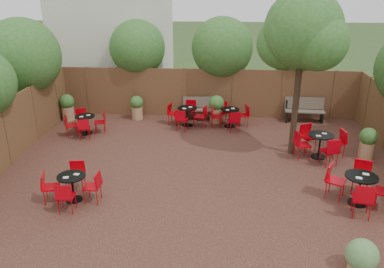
{
  "coord_description": "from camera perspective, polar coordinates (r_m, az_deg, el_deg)",
  "views": [
    {
      "loc": [
        0.35,
        -10.81,
        5.57
      ],
      "look_at": [
        -0.39,
        0.5,
        1.0
      ],
      "focal_mm": 37.51,
      "sensor_mm": 36.0,
      "label": 1
    }
  ],
  "objects": [
    {
      "name": "ground",
      "position": [
        12.17,
        1.69,
        -5.3
      ],
      "size": [
        80.0,
        80.0,
        0.0
      ],
      "primitive_type": "plane",
      "color": "#354F23",
      "rests_on": "ground"
    },
    {
      "name": "courtyard_paving",
      "position": [
        12.16,
        1.69,
        -5.26
      ],
      "size": [
        12.0,
        10.0,
        0.02
      ],
      "primitive_type": "cube",
      "color": "#341B15",
      "rests_on": "ground"
    },
    {
      "name": "fence_back",
      "position": [
        16.46,
        2.4,
        5.82
      ],
      "size": [
        12.0,
        0.08,
        2.0
      ],
      "primitive_type": "cube",
      "color": "brown",
      "rests_on": "ground"
    },
    {
      "name": "fence_left",
      "position": [
        13.35,
        -24.95,
        -0.21
      ],
      "size": [
        0.08,
        10.0,
        2.0
      ],
      "primitive_type": "cube",
      "color": "brown",
      "rests_on": "ground"
    },
    {
      "name": "neighbour_building",
      "position": [
        19.49,
        -11.16,
        16.95
      ],
      "size": [
        5.0,
        4.0,
        8.0
      ],
      "primitive_type": "cube",
      "color": "beige",
      "rests_on": "ground"
    },
    {
      "name": "overhang_foliage",
      "position": [
        13.9,
        -5.34,
        10.14
      ],
      "size": [
        15.9,
        10.73,
        2.71
      ],
      "color": "#2C5E1E",
      "rests_on": "ground"
    },
    {
      "name": "courtyard_tree",
      "position": [
        12.66,
        15.44,
        13.4
      ],
      "size": [
        2.57,
        2.47,
        5.17
      ],
      "rotation": [
        0.0,
        0.0,
        0.17
      ],
      "color": "black",
      "rests_on": "courtyard_paving"
    },
    {
      "name": "park_bench_left",
      "position": [
        16.26,
        1.27,
        3.72
      ],
      "size": [
        1.49,
        0.6,
        0.9
      ],
      "rotation": [
        0.0,
        0.0,
        0.09
      ],
      "color": "brown",
      "rests_on": "courtyard_paving"
    },
    {
      "name": "park_bench_right",
      "position": [
        16.62,
        15.69,
        3.38
      ],
      "size": [
        1.56,
        0.58,
        0.95
      ],
      "rotation": [
        0.0,
        0.0,
        -0.06
      ],
      "color": "brown",
      "rests_on": "courtyard_paving"
    },
    {
      "name": "bistro_tables",
      "position": [
        13.0,
        3.94,
        -1.27
      ],
      "size": [
        10.07,
        7.23,
        0.93
      ],
      "color": "black",
      "rests_on": "courtyard_paving"
    },
    {
      "name": "planters",
      "position": [
        15.26,
        -0.72,
        2.89
      ],
      "size": [
        11.38,
        3.73,
        1.09
      ],
      "color": "#A47652",
      "rests_on": "courtyard_paving"
    }
  ]
}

